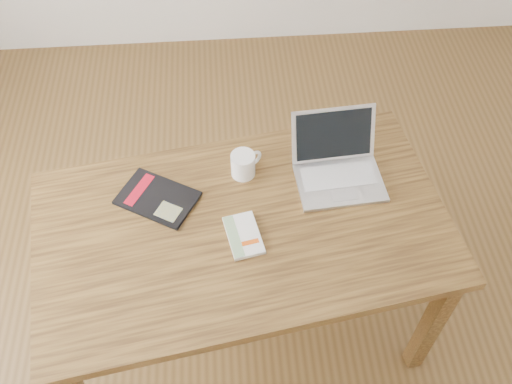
{
  "coord_description": "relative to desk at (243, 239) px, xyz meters",
  "views": [
    {
      "loc": [
        -0.07,
        -1.16,
        2.36
      ],
      "look_at": [
        0.02,
        0.02,
        0.85
      ],
      "focal_mm": 40.0,
      "sensor_mm": 36.0,
      "label": 1
    }
  ],
  "objects": [
    {
      "name": "white_guidebook",
      "position": [
        -0.0,
        -0.05,
        0.1
      ],
      "size": [
        0.14,
        0.19,
        0.02
      ],
      "rotation": [
        0.0,
        0.0,
        0.2
      ],
      "color": "silver",
      "rests_on": "desk"
    },
    {
      "name": "laptop",
      "position": [
        0.36,
        0.2,
        0.13
      ],
      "size": [
        0.33,
        0.32,
        0.21
      ],
      "rotation": [
        0.0,
        0.0,
        0.07
      ],
      "color": "silver",
      "rests_on": "desk"
    },
    {
      "name": "room",
      "position": [
        -0.04,
        0.04,
        0.69
      ],
      "size": [
        4.04,
        4.04,
        2.7
      ],
      "color": "brown",
      "rests_on": "ground"
    },
    {
      "name": "desk",
      "position": [
        0.0,
        0.0,
        0.0
      ],
      "size": [
        1.53,
        1.02,
        0.75
      ],
      "rotation": [
        0.0,
        0.0,
        0.16
      ],
      "color": "#543919",
      "rests_on": "ground"
    },
    {
      "name": "black_guidebook",
      "position": [
        -0.3,
        0.13,
        0.1
      ],
      "size": [
        0.32,
        0.29,
        0.01
      ],
      "rotation": [
        0.0,
        0.0,
        1.05
      ],
      "color": "black",
      "rests_on": "desk"
    },
    {
      "name": "coffee_mug",
      "position": [
        0.02,
        0.23,
        0.14
      ],
      "size": [
        0.12,
        0.1,
        0.1
      ],
      "rotation": [
        0.0,
        0.0,
        0.59
      ],
      "color": "white",
      "rests_on": "desk"
    }
  ]
}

